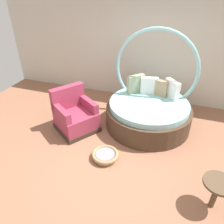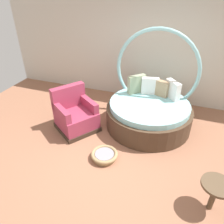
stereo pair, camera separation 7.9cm
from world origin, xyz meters
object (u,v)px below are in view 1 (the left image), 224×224
(round_daybed, at_px, (149,108))
(red_armchair, at_px, (75,116))
(side_table, at_px, (218,187))
(pet_basket, at_px, (105,155))

(round_daybed, height_order, red_armchair, round_daybed)
(side_table, bearing_deg, pet_basket, 166.85)
(red_armchair, xyz_separation_m, pet_basket, (0.97, -0.69, -0.26))
(red_armchair, distance_m, side_table, 3.03)
(red_armchair, bearing_deg, side_table, -21.83)
(pet_basket, bearing_deg, round_daybed, 69.35)
(red_armchair, bearing_deg, pet_basket, -35.74)
(side_table, bearing_deg, red_armchair, 158.17)
(round_daybed, bearing_deg, side_table, -54.75)
(pet_basket, xyz_separation_m, side_table, (1.84, -0.43, 0.35))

